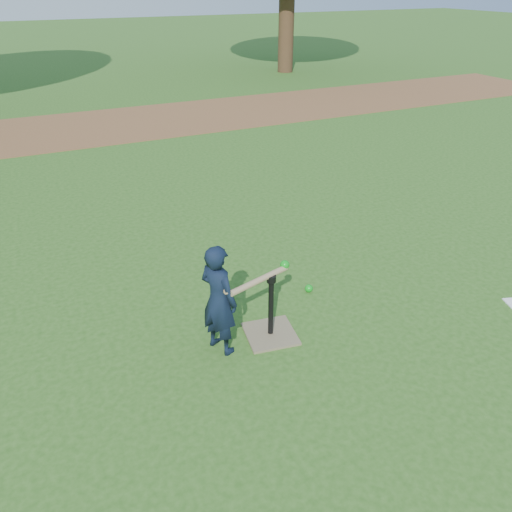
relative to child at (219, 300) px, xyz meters
name	(u,v)px	position (x,y,z in m)	size (l,w,h in m)	color
ground	(279,306)	(0.74, 0.34, -0.49)	(80.00, 80.00, 0.00)	#285116
dirt_strip	(118,124)	(0.74, 7.84, -0.49)	(24.00, 3.00, 0.01)	brown
child	(219,300)	(0.00, 0.00, 0.00)	(0.36, 0.24, 0.99)	black
wiffle_ball_ground	(309,288)	(1.13, 0.43, -0.45)	(0.08, 0.08, 0.08)	#0D9819
batting_tee	(271,325)	(0.46, -0.02, -0.38)	(0.49, 0.49, 0.61)	#78674C
swing_action	(262,278)	(0.37, -0.03, 0.13)	(0.65, 0.24, 0.10)	tan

